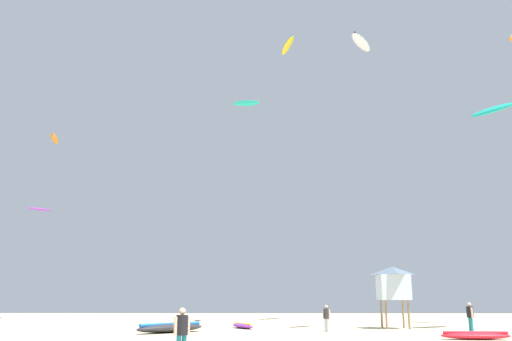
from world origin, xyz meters
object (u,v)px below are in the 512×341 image
Objects in this scene: kite_grounded_near at (171,328)px; kite_grounded_far at (476,336)px; kite_grounded_mid at (243,326)px; kite_aloft_6 at (54,139)px; lifeguard_tower at (393,283)px; person_left at (326,316)px; kite_aloft_7 at (246,103)px; person_midground at (470,315)px; kite_aloft_3 at (492,110)px; kite_aloft_5 at (39,209)px; person_foreground at (182,330)px; kite_aloft_1 at (361,43)px; kite_aloft_0 at (288,46)px.

kite_grounded_near is 17.07m from kite_grounded_far.
kite_grounded_mid is at bearing 140.92° from kite_grounded_far.
lifeguard_tower is at bearing -25.52° from kite_aloft_6.
person_left is at bearing -143.46° from lifeguard_tower.
kite_aloft_6 is 22.19m from kite_aloft_7.
kite_aloft_7 reaches higher than person_midground.
kite_aloft_5 is at bearing 167.59° from kite_aloft_3.
kite_grounded_far is (-1.92, -5.77, -0.84)m from person_midground.
person_foreground is at bearing 38.23° from person_midground.
person_foreground is 0.79× the size of kite_aloft_5.
kite_grounded_near is 30.53m from kite_aloft_6.
kite_aloft_3 is (10.38, 5.26, 14.43)m from lifeguard_tower.
person_foreground reaches higher than person_left.
kite_aloft_1 is 32.49m from kite_aloft_6.
kite_aloft_0 reaches higher than kite_grounded_far.
kite_aloft_0 is (4.82, 26.53, 23.33)m from person_foreground.
kite_aloft_0 reaches higher than kite_aloft_3.
person_midground is 14.64m from kite_grounded_mid.
person_foreground is 19.88m from kite_grounded_mid.
person_midground is 42.38m from kite_aloft_6.
kite_aloft_5 is (-31.32, 14.43, 7.56)m from lifeguard_tower.
kite_aloft_0 is at bearing 46.71° from person_left.
person_foreground is 30.26m from kite_aloft_7.
person_midground is at bearing -77.95° from kite_aloft_1.
kite_aloft_0 is 18.49m from kite_aloft_3.
kite_aloft_3 is (6.73, 9.20, 16.45)m from person_midground.
kite_grounded_near is at bearing -48.48° from kite_aloft_5.
kite_aloft_0 reaches higher than kite_aloft_7.
kite_aloft_1 reaches higher than kite_aloft_6.
kite_aloft_5 is at bearing 172.66° from kite_aloft_1.
kite_grounded_far is at bearing -39.08° from kite_grounded_mid.
person_left reaches higher than kite_grounded_near.
kite_grounded_mid is at bearing -34.36° from kite_aloft_5.
person_foreground is 40.61m from kite_aloft_5.
kite_grounded_near is 1.31× the size of kite_aloft_6.
kite_aloft_5 is (-16.78, 18.96, 10.34)m from kite_grounded_near.
kite_aloft_1 is at bearing -7.75° from kite_aloft_6.
kite_grounded_far is 1.59× the size of kite_aloft_5.
kite_grounded_near is at bearing -131.75° from kite_grounded_mid.
kite_aloft_7 reaches higher than kite_aloft_3.
kite_grounded_near is 6.23m from kite_grounded_mid.
kite_grounded_near is at bearing -124.53° from kite_aloft_0.
kite_grounded_far is at bearing -50.82° from kite_aloft_7.
kite_aloft_6 is (-20.12, 14.44, 17.80)m from kite_grounded_mid.
kite_grounded_far is at bearing -62.93° from kite_aloft_0.
lifeguard_tower is 36.95m from kite_aloft_6.
kite_grounded_near is at bearing 132.42° from person_left.
kite_grounded_near is at bearing -6.00° from person_midground.
kite_aloft_6 is at bearing 92.03° from person_left.
person_midground is at bearing 71.58° from kite_grounded_far.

